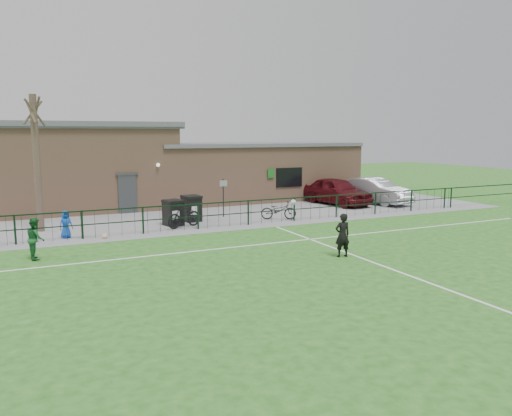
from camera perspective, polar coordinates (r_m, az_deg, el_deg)
name	(u,v)px	position (r m, az deg, el deg)	size (l,w,h in m)	color
ground	(321,268)	(16.42, 7.48, -6.86)	(90.00, 90.00, 0.00)	#235C1B
paving_strip	(192,210)	(28.48, -7.28, -0.26)	(34.00, 13.00, 0.02)	gray
pitch_line_touch	(230,227)	(23.20, -2.94, -2.23)	(28.00, 0.10, 0.01)	white
pitch_line_mid	(267,244)	(19.80, 1.23, -4.10)	(28.00, 0.10, 0.01)	white
pitch_line_perp	(371,262)	(17.55, 13.02, -5.99)	(0.10, 16.00, 0.01)	white
perimeter_fence	(229,214)	(23.28, -3.14, -0.71)	(28.00, 0.10, 1.20)	black
bare_tree	(37,164)	(23.85, -23.76, 4.61)	(0.30, 0.30, 6.00)	#49372C
wheelie_bin_left	(173,214)	(23.82, -9.44, -0.64)	(0.75, 0.85, 1.13)	black
wheelie_bin_right	(192,209)	(24.86, -7.38, -0.14)	(0.78, 0.89, 1.19)	black
sign_post	(223,198)	(25.86, -3.75, 1.16)	(0.06, 0.06, 2.00)	black
car_maroon	(337,191)	(30.86, 9.21, 1.94)	(1.94, 4.83, 1.64)	#4E0E14
car_silver	(374,191)	(31.76, 13.39, 1.95)	(1.68, 4.81, 1.58)	#9DA0A5
bicycle_d	(184,216)	(23.21, -8.22, -0.87)	(0.52, 1.85, 1.11)	black
bicycle_e	(279,210)	(25.18, 2.59, -0.26)	(0.62, 1.77, 0.93)	black
spectator_child	(66,224)	(22.15, -20.91, -1.75)	(0.56, 0.37, 1.15)	#1348B4
goalkeeper_kick	(341,234)	(17.90, 9.66, -2.96)	(0.94, 2.93, 1.77)	black
outfield_player	(36,239)	(18.91, -23.89, -3.21)	(0.71, 0.55, 1.46)	#185728
ball_ground	(105,236)	(21.60, -16.92, -3.10)	(0.23, 0.23, 0.23)	white
clubhouse	(163,168)	(30.86, -10.64, 4.48)	(24.25, 5.40, 4.96)	tan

